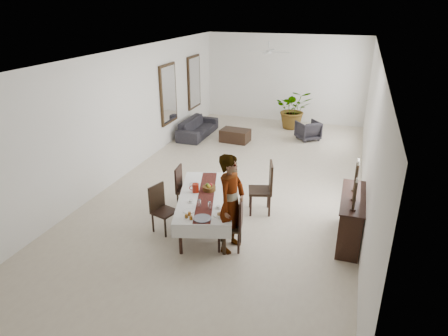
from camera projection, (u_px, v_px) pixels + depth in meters
floor at (239, 181)px, 10.25m from camera, size 6.00×12.00×0.00m
ceiling at (241, 53)px, 9.02m from camera, size 6.00×12.00×0.02m
wall_back at (285, 79)px, 14.89m from camera, size 6.00×0.02×3.20m
wall_front at (87, 265)px, 4.38m from camera, size 6.00×0.02×3.20m
wall_left at (130, 111)px, 10.51m from camera, size 0.02×12.00×3.20m
wall_right at (371, 133)px, 8.76m from camera, size 0.02×12.00×3.20m
dining_table_top at (206, 197)px, 8.01m from camera, size 1.48×2.33×0.05m
table_leg_fl at (180, 239)px, 7.21m from camera, size 0.08×0.08×0.63m
table_leg_fr at (224, 239)px, 7.18m from camera, size 0.08×0.08×0.63m
table_leg_bl at (193, 189)px, 9.10m from camera, size 0.08×0.08×0.63m
table_leg_br at (227, 190)px, 9.08m from camera, size 0.08×0.08×0.63m
tablecloth_top at (206, 195)px, 8.00m from camera, size 1.68×2.53×0.01m
tablecloth_drape_left at (180, 201)px, 8.07m from camera, size 0.67×2.23×0.27m
tablecloth_drape_right at (232, 202)px, 8.04m from camera, size 0.67×2.23×0.27m
tablecloth_drape_near at (201, 232)px, 6.99m from camera, size 1.02×0.31×0.27m
tablecloth_drape_far at (210, 178)px, 9.12m from camera, size 1.02×0.31×0.27m
table_runner at (206, 195)px, 8.00m from camera, size 0.94×2.25×0.00m
red_pitcher at (196, 188)px, 8.10m from camera, size 0.17×0.17×0.18m
pitcher_handle at (192, 188)px, 8.10m from camera, size 0.11×0.05×0.11m
wine_glass_near at (210, 206)px, 7.43m from camera, size 0.06×0.06×0.15m
wine_glass_mid at (199, 203)px, 7.52m from camera, size 0.06×0.06×0.15m
teacup_right at (218, 207)px, 7.48m from camera, size 0.08×0.08×0.05m
saucer_right at (218, 208)px, 7.49m from camera, size 0.14×0.14×0.01m
teacup_left at (191, 201)px, 7.71m from camera, size 0.08×0.08×0.05m
saucer_left at (191, 202)px, 7.72m from camera, size 0.14×0.14×0.01m
plate_near_right at (219, 215)px, 7.24m from camera, size 0.22×0.22×0.01m
bread_near_right at (219, 214)px, 7.23m from camera, size 0.08×0.08×0.08m
plate_near_left at (189, 211)px, 7.38m from camera, size 0.22×0.22×0.01m
plate_far_left at (194, 184)px, 8.46m from camera, size 0.22×0.22×0.01m
serving_tray at (202, 218)px, 7.12m from camera, size 0.32×0.32×0.02m
jam_jar_a at (191, 218)px, 7.10m from camera, size 0.06×0.06×0.07m
jam_jar_b at (186, 216)px, 7.15m from camera, size 0.06×0.06×0.07m
jam_jar_c at (189, 214)px, 7.23m from camera, size 0.06×0.06×0.07m
fruit_basket at (209, 188)px, 8.19m from camera, size 0.27×0.27×0.09m
fruit_red at (210, 185)px, 8.18m from camera, size 0.08×0.08×0.08m
fruit_green at (207, 185)px, 8.19m from camera, size 0.07×0.07×0.07m
fruit_yellow at (209, 186)px, 8.12m from camera, size 0.08×0.08×0.08m
chair_right_near_seat at (230, 226)px, 7.34m from camera, size 0.52×0.52×0.05m
chair_right_near_leg_fl at (239, 243)px, 7.24m from camera, size 0.05×0.05×0.44m
chair_right_near_leg_fr at (240, 233)px, 7.57m from camera, size 0.05×0.05×0.44m
chair_right_near_leg_bl at (219, 242)px, 7.29m from camera, size 0.05×0.05×0.44m
chair_right_near_leg_br at (222, 232)px, 7.61m from camera, size 0.05×0.05×0.44m
chair_right_near_back at (241, 212)px, 7.20m from camera, size 0.12×0.44×0.56m
chair_right_far_seat at (260, 191)px, 8.59m from camera, size 0.60×0.60×0.06m
chair_right_far_leg_fl at (269, 206)px, 8.50m from camera, size 0.06×0.06×0.48m
chair_right_far_leg_fr at (268, 198)px, 8.87m from camera, size 0.06×0.06×0.48m
chair_right_far_leg_bl at (251, 206)px, 8.51m from camera, size 0.06×0.06×0.48m
chair_right_far_leg_br at (250, 198)px, 8.88m from camera, size 0.06×0.06×0.48m
chair_right_far_back at (271, 177)px, 8.45m from camera, size 0.18×0.48×0.62m
chair_left_near_seat at (164, 212)px, 7.89m from camera, size 0.51×0.51×0.05m
chair_left_near_leg_fl at (165, 216)px, 8.20m from camera, size 0.05×0.05×0.41m
chair_left_near_leg_fr at (153, 223)px, 7.94m from camera, size 0.05×0.05×0.41m
chair_left_near_leg_bl at (177, 221)px, 8.02m from camera, size 0.05×0.05×0.41m
chair_left_near_leg_br at (165, 228)px, 7.76m from camera, size 0.05×0.05×0.41m
chair_left_near_back at (157, 197)px, 7.88m from camera, size 0.16×0.40×0.52m
chair_left_far_seat at (187, 191)px, 8.76m from camera, size 0.46×0.46×0.05m
chair_left_far_leg_fl at (183, 196)px, 9.04m from camera, size 0.05×0.05×0.41m
chair_left_far_leg_fr at (178, 203)px, 8.73m from camera, size 0.05×0.05×0.41m
chair_left_far_leg_bl at (197, 197)px, 8.97m from camera, size 0.05×0.05×0.41m
chair_left_far_leg_br at (193, 204)px, 8.66m from camera, size 0.05×0.05×0.41m
chair_left_far_back at (179, 178)px, 8.69m from camera, size 0.08×0.42×0.53m
woman at (231, 203)px, 7.15m from camera, size 0.58×0.76×1.87m
sideboard_body at (350, 219)px, 7.58m from camera, size 0.40×1.51×0.91m
sideboard_top at (354, 197)px, 7.40m from camera, size 0.44×1.57×0.03m
candlestick_near_base at (353, 210)px, 6.90m from camera, size 0.10×0.10×0.03m
candlestick_near_shaft at (355, 196)px, 6.80m from camera, size 0.05×0.05×0.50m
candlestick_near_candle at (357, 180)px, 6.68m from camera, size 0.04×0.04×0.08m
candlestick_mid_base at (354, 199)px, 7.25m from camera, size 0.10×0.10×0.03m
candlestick_mid_shaft at (356, 182)px, 7.12m from camera, size 0.05×0.05×0.65m
candlestick_mid_candle at (359, 163)px, 6.98m from camera, size 0.04×0.04×0.08m
candlestick_far_base at (354, 190)px, 7.60m from camera, size 0.10×0.10×0.03m
candlestick_far_shaft at (356, 176)px, 7.49m from camera, size 0.05×0.05×0.55m
candlestick_far_candle at (358, 161)px, 7.37m from camera, size 0.04×0.04×0.08m
sofa at (198, 127)px, 13.63m from camera, size 0.81×2.01×0.58m
armchair at (308, 130)px, 13.23m from camera, size 0.95×0.96×0.63m
coffee_table at (235, 136)px, 13.08m from camera, size 0.96×0.68×0.41m
potted_plant at (294, 109)px, 14.29m from camera, size 1.49×1.37×1.41m
mirror_frame_near at (168, 94)px, 12.42m from camera, size 0.06×1.05×1.85m
mirror_glass_near at (169, 94)px, 12.41m from camera, size 0.01×0.90×1.70m
mirror_frame_far at (194, 82)px, 14.26m from camera, size 0.06×1.05×1.85m
mirror_glass_far at (195, 82)px, 14.25m from camera, size 0.01×0.90×1.70m
fan_rod at (269, 45)px, 11.68m from camera, size 0.04×0.04×0.20m
fan_hub at (269, 52)px, 11.76m from camera, size 0.16×0.16×0.08m
fan_blade_n at (271, 50)px, 12.06m from camera, size 0.10×0.55×0.01m
fan_blade_s at (266, 53)px, 11.45m from camera, size 0.10×0.55×0.01m
fan_blade_e at (281, 52)px, 11.65m from camera, size 0.55×0.10×0.01m
fan_blade_w at (257, 51)px, 11.86m from camera, size 0.55×0.10×0.01m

